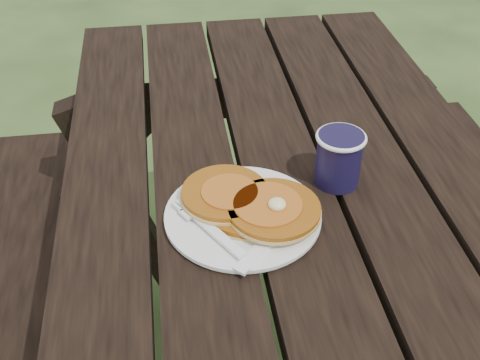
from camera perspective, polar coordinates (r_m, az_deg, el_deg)
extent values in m
cube|color=black|center=(0.87, 7.42, -10.01)|extent=(0.75, 1.80, 0.04)
cylinder|color=white|center=(0.93, 0.26, -3.45)|extent=(0.24, 0.24, 0.01)
cylinder|color=#9F5812|center=(0.93, 0.78, -2.61)|extent=(0.14, 0.14, 0.01)
cylinder|color=#9F5812|center=(0.94, -1.46, -1.25)|extent=(0.14, 0.14, 0.01)
cylinder|color=#9F5812|center=(0.91, 3.26, -2.80)|extent=(0.14, 0.14, 0.01)
cylinder|color=#9C4F16|center=(0.91, 2.64, -2.26)|extent=(0.11, 0.11, 0.00)
ellipsoid|color=#F4E59E|center=(0.90, 3.54, -2.30)|extent=(0.03, 0.03, 0.02)
cube|color=white|center=(0.89, 3.15, -5.27)|extent=(0.14, 0.15, 0.00)
cylinder|color=black|center=(1.00, 9.34, 1.99)|extent=(0.07, 0.07, 0.09)
torus|color=white|center=(0.97, 9.59, 4.01)|extent=(0.08, 0.08, 0.01)
cylinder|color=black|center=(0.97, 9.58, 3.91)|extent=(0.07, 0.07, 0.01)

